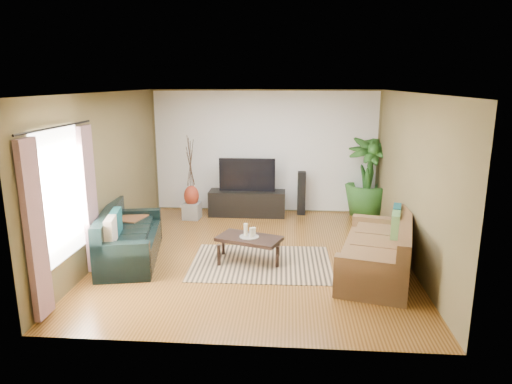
# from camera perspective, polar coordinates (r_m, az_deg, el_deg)

# --- Properties ---
(floor) EXTENTS (5.50, 5.50, 0.00)m
(floor) POSITION_cam_1_polar(r_m,az_deg,el_deg) (7.83, -0.11, -7.83)
(floor) COLOR brown
(floor) RESTS_ON ground
(ceiling) EXTENTS (5.50, 5.50, 0.00)m
(ceiling) POSITION_cam_1_polar(r_m,az_deg,el_deg) (7.29, -0.12, 12.32)
(ceiling) COLOR white
(ceiling) RESTS_ON ground
(wall_back) EXTENTS (5.00, 0.00, 5.00)m
(wall_back) POSITION_cam_1_polar(r_m,az_deg,el_deg) (10.15, 1.10, 5.05)
(wall_back) COLOR brown
(wall_back) RESTS_ON ground
(wall_front) EXTENTS (5.00, 0.00, 5.00)m
(wall_front) POSITION_cam_1_polar(r_m,az_deg,el_deg) (4.80, -2.68, -4.83)
(wall_front) COLOR brown
(wall_front) RESTS_ON ground
(wall_left) EXTENTS (0.00, 5.50, 5.50)m
(wall_left) POSITION_cam_1_polar(r_m,az_deg,el_deg) (8.03, -18.20, 2.06)
(wall_left) COLOR brown
(wall_left) RESTS_ON ground
(wall_right) EXTENTS (0.00, 5.50, 5.50)m
(wall_right) POSITION_cam_1_polar(r_m,az_deg,el_deg) (7.67, 18.85, 1.49)
(wall_right) COLOR brown
(wall_right) RESTS_ON ground
(backwall_panel) EXTENTS (4.90, 0.00, 4.90)m
(backwall_panel) POSITION_cam_1_polar(r_m,az_deg,el_deg) (10.14, 1.09, 5.04)
(backwall_panel) COLOR white
(backwall_panel) RESTS_ON ground
(window_pane) EXTENTS (0.00, 1.80, 1.80)m
(window_pane) POSITION_cam_1_polar(r_m,az_deg,el_deg) (6.60, -23.29, -0.35)
(window_pane) COLOR white
(window_pane) RESTS_ON ground
(curtain_near) EXTENTS (0.08, 0.35, 2.20)m
(curtain_near) POSITION_cam_1_polar(r_m,az_deg,el_deg) (6.01, -25.89, -4.40)
(curtain_near) COLOR gray
(curtain_near) RESTS_ON ground
(curtain_far) EXTENTS (0.08, 0.35, 2.20)m
(curtain_far) POSITION_cam_1_polar(r_m,az_deg,el_deg) (7.29, -20.08, -0.84)
(curtain_far) COLOR gray
(curtain_far) RESTS_ON ground
(curtain_rod) EXTENTS (0.03, 1.90, 0.03)m
(curtain_rod) POSITION_cam_1_polar(r_m,az_deg,el_deg) (6.44, -23.64, 7.44)
(curtain_rod) COLOR black
(curtain_rod) RESTS_ON ground
(sofa_left) EXTENTS (1.18, 2.06, 0.85)m
(sofa_left) POSITION_cam_1_polar(r_m,az_deg,el_deg) (7.79, -15.45, -5.14)
(sofa_left) COLOR black
(sofa_left) RESTS_ON floor
(sofa_right) EXTENTS (1.47, 2.33, 0.85)m
(sofa_right) POSITION_cam_1_polar(r_m,az_deg,el_deg) (7.23, 14.85, -6.59)
(sofa_right) COLOR brown
(sofa_right) RESTS_ON floor
(area_rug) EXTENTS (2.27, 1.63, 0.01)m
(area_rug) POSITION_cam_1_polar(r_m,az_deg,el_deg) (7.47, 0.65, -8.88)
(area_rug) COLOR tan
(area_rug) RESTS_ON floor
(coffee_table) EXTENTS (1.14, 0.86, 0.41)m
(coffee_table) POSITION_cam_1_polar(r_m,az_deg,el_deg) (7.50, -0.85, -7.13)
(coffee_table) COLOR black
(coffee_table) RESTS_ON floor
(candle_tray) EXTENTS (0.31, 0.31, 0.01)m
(candle_tray) POSITION_cam_1_polar(r_m,az_deg,el_deg) (7.43, -0.86, -5.59)
(candle_tray) COLOR gray
(candle_tray) RESTS_ON coffee_table
(candle_tall) EXTENTS (0.06, 0.06, 0.20)m
(candle_tall) POSITION_cam_1_polar(r_m,az_deg,el_deg) (7.43, -1.30, -4.72)
(candle_tall) COLOR beige
(candle_tall) RESTS_ON candle_tray
(candle_mid) EXTENTS (0.06, 0.06, 0.16)m
(candle_mid) POSITION_cam_1_polar(r_m,az_deg,el_deg) (7.36, -0.58, -5.08)
(candle_mid) COLOR beige
(candle_mid) RESTS_ON candle_tray
(candle_short) EXTENTS (0.06, 0.06, 0.13)m
(candle_short) POSITION_cam_1_polar(r_m,az_deg,el_deg) (7.46, -0.28, -4.94)
(candle_short) COLOR white
(candle_short) RESTS_ON candle_tray
(tv_stand) EXTENTS (1.65, 0.50, 0.55)m
(tv_stand) POSITION_cam_1_polar(r_m,az_deg,el_deg) (9.98, -1.11, -1.40)
(tv_stand) COLOR black
(tv_stand) RESTS_ON floor
(television) EXTENTS (1.21, 0.07, 0.72)m
(television) POSITION_cam_1_polar(r_m,az_deg,el_deg) (9.86, -1.12, 2.19)
(television) COLOR black
(television) RESTS_ON tv_stand
(speaker_left) EXTENTS (0.20, 0.22, 1.07)m
(speaker_left) POSITION_cam_1_polar(r_m,az_deg,el_deg) (10.13, -3.12, 0.30)
(speaker_left) COLOR black
(speaker_left) RESTS_ON floor
(speaker_right) EXTENTS (0.18, 0.20, 0.96)m
(speaker_right) POSITION_cam_1_polar(r_m,az_deg,el_deg) (10.06, 5.70, -0.15)
(speaker_right) COLOR black
(speaker_right) RESTS_ON floor
(potted_plant) EXTENTS (0.99, 0.99, 1.73)m
(potted_plant) POSITION_cam_1_polar(r_m,az_deg,el_deg) (10.11, 13.84, 1.82)
(potted_plant) COLOR #204E1A
(potted_plant) RESTS_ON floor
(plant_pot) EXTENTS (0.32, 0.32, 0.25)m
(plant_pot) POSITION_cam_1_polar(r_m,az_deg,el_deg) (10.28, 13.61, -2.22)
(plant_pot) COLOR black
(plant_pot) RESTS_ON floor
(pedestal) EXTENTS (0.38, 0.38, 0.35)m
(pedestal) POSITION_cam_1_polar(r_m,az_deg,el_deg) (9.86, -8.01, -2.34)
(pedestal) COLOR gray
(pedestal) RESTS_ON floor
(vase) EXTENTS (0.32, 0.32, 0.44)m
(vase) POSITION_cam_1_polar(r_m,az_deg,el_deg) (9.78, -8.07, -0.47)
(vase) COLOR maroon
(vase) RESTS_ON pedestal
(side_table) EXTENTS (0.60, 0.60, 0.54)m
(side_table) POSITION_cam_1_polar(r_m,az_deg,el_deg) (8.44, -15.44, -4.80)
(side_table) COLOR brown
(side_table) RESTS_ON floor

